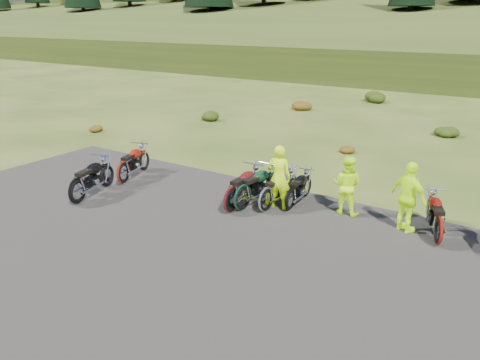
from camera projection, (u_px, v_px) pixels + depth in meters
The scene contains 18 objects.
ground at pixel (227, 236), 12.13m from camera, with size 300.00×300.00×0.00m, color #2E3E14.
gravel_pad at pixel (176, 268), 10.56m from camera, with size 20.00×12.00×0.04m, color black.
shrub_0 at pixel (98, 127), 23.04m from camera, with size 0.77×0.77×0.45m, color #652E0C.
shrub_1 at pixel (209, 115), 25.67m from camera, with size 1.03×1.03×0.61m, color black.
shrub_2 at pixel (300, 104), 28.31m from camera, with size 1.30×1.30×0.77m, color #652E0C.
shrub_3 at pixel (376, 95), 30.94m from camera, with size 1.56×1.56×0.92m, color black.
shrub_4 at pixel (345, 147), 19.51m from camera, with size 0.77×0.77×0.45m, color #652E0C.
shrub_5 at pixel (446, 130), 22.14m from camera, with size 1.03×1.03×0.61m, color black.
motorcycle_0 at pixel (79, 204), 14.19m from camera, with size 2.29×0.76×1.20m, color black, non-canonical shape.
motorcycle_1 at pixel (124, 184), 15.90m from camera, with size 2.18×0.73×1.14m, color maroon, non-canonical shape.
motorcycle_2 at pixel (242, 211), 13.69m from camera, with size 2.23×0.74×1.17m, color black, non-canonical shape.
motorcycle_3 at pixel (266, 212), 13.59m from camera, with size 2.09×0.70×1.10m, color #A4A3A8, non-canonical shape.
motorcycle_4 at pixel (231, 213), 13.54m from camera, with size 2.24×0.75×1.17m, color #540E10, non-canonical shape.
motorcycle_5 at pixel (290, 211), 13.70m from camera, with size 1.91×0.64×1.00m, color black, non-canonical shape.
motorcycle_6 at pixel (437, 245), 11.63m from camera, with size 2.07×0.69×1.08m, color maroon, non-canonical shape.
person_middle at pixel (279, 178), 13.54m from camera, with size 0.70×0.46×1.91m, color #C7FF0D.
person_right_a at pixel (347, 186), 13.20m from camera, with size 0.83×0.65×1.70m, color #C7FF0D.
person_right_b at pixel (409, 198), 12.05m from camera, with size 1.11×0.46×1.89m, color #C7FF0D.
Camera 1 is at (6.35, -8.96, 5.36)m, focal length 35.00 mm.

